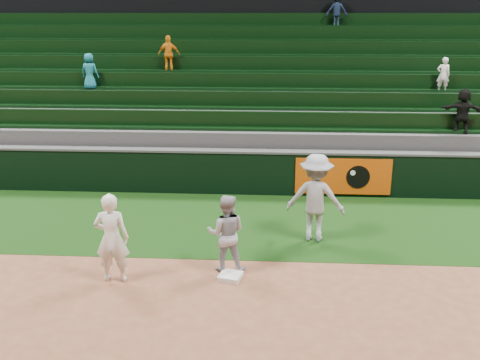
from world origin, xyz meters
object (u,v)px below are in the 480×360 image
at_px(baserunner, 226,233).
at_px(first_base, 230,276).
at_px(first_baseman, 112,238).
at_px(base_coach, 316,198).

bearing_deg(baserunner, first_base, 107.07).
xyz_separation_m(first_baseman, base_coach, (3.92, 2.15, 0.12)).
xyz_separation_m(first_base, base_coach, (1.73, 1.95, 0.95)).
distance_m(first_baseman, baserunner, 2.16).
relative_size(first_base, first_baseman, 0.23).
xyz_separation_m(first_baseman, baserunner, (2.09, 0.56, -0.09)).
bearing_deg(base_coach, first_base, 59.08).
bearing_deg(first_base, first_baseman, -174.74).
height_order(first_baseman, baserunner, first_baseman).
distance_m(first_base, baserunner, 0.82).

